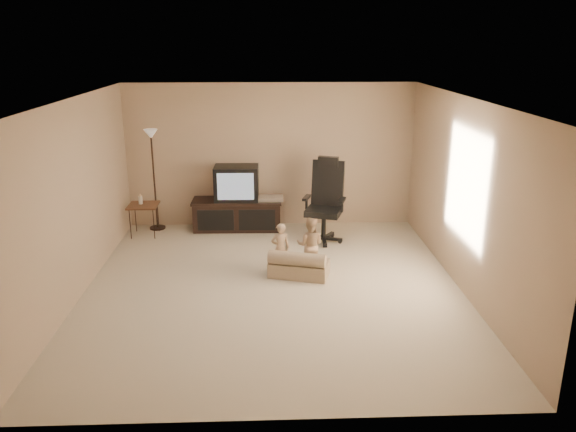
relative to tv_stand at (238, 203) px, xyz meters
name	(u,v)px	position (x,y,z in m)	size (l,w,h in m)	color
floor	(273,288)	(0.58, -2.49, -0.47)	(5.50, 5.50, 0.00)	beige
room_shell	(272,178)	(0.58, -2.49, 1.05)	(5.50, 5.50, 5.50)	white
tv_stand	(238,203)	(0.00, 0.00, 0.00)	(1.58, 0.61, 1.12)	black
office_chair	(325,211)	(1.46, -0.64, 0.03)	(0.80, 0.82, 1.37)	black
side_table	(143,205)	(-1.57, -0.27, 0.06)	(0.49, 0.49, 0.73)	brown
floor_lamp	(153,157)	(-1.42, 0.06, 0.81)	(0.27, 0.27, 1.75)	black
child_sofa	(299,266)	(0.94, -2.13, -0.30)	(0.91, 0.66, 0.40)	tan
toddler_left	(280,248)	(0.69, -1.98, -0.10)	(0.27, 0.20, 0.74)	tan
toddler_right	(310,245)	(1.12, -1.96, -0.06)	(0.39, 0.22, 0.81)	tan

